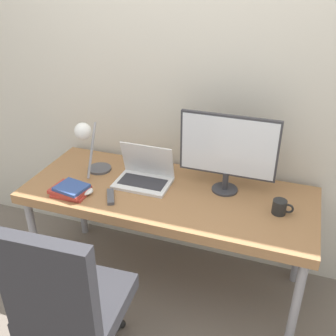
% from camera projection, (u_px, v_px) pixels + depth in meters
% --- Properties ---
extents(ground_plane, '(12.00, 12.00, 0.00)m').
position_uv_depth(ground_plane, '(149.00, 319.00, 2.44)').
color(ground_plane, '#70665B').
extents(wall_back, '(8.00, 0.05, 2.60)m').
position_uv_depth(wall_back, '(190.00, 80.00, 2.45)').
color(wall_back, beige).
rests_on(wall_back, ground_plane).
extents(desk, '(1.76, 0.70, 0.73)m').
position_uv_depth(desk, '(168.00, 199.00, 2.41)').
color(desk, '#996B42').
rests_on(desk, ground_plane).
extents(laptop, '(0.34, 0.24, 0.24)m').
position_uv_depth(laptop, '(144.00, 175.00, 2.45)').
color(laptop, silver).
rests_on(laptop, desk).
extents(monitor, '(0.57, 0.16, 0.48)m').
position_uv_depth(monitor, '(228.00, 149.00, 2.26)').
color(monitor, '#333338').
rests_on(monitor, desk).
extents(desk_lamp, '(0.15, 0.28, 0.39)m').
position_uv_depth(desk_lamp, '(88.00, 142.00, 2.41)').
color(desk_lamp, '#4C4C51').
rests_on(desk_lamp, desk).
extents(office_chair, '(0.59, 0.61, 1.02)m').
position_uv_depth(office_chair, '(68.00, 302.00, 1.84)').
color(office_chair, black).
rests_on(office_chair, ground_plane).
extents(book_stack, '(0.23, 0.18, 0.06)m').
position_uv_depth(book_stack, '(70.00, 190.00, 2.34)').
color(book_stack, '#B2382D').
rests_on(book_stack, desk).
extents(tv_remote, '(0.11, 0.16, 0.02)m').
position_uv_depth(tv_remote, '(111.00, 197.00, 2.31)').
color(tv_remote, '#4C4C51').
rests_on(tv_remote, desk).
extents(mug, '(0.12, 0.08, 0.08)m').
position_uv_depth(mug, '(280.00, 207.00, 2.16)').
color(mug, black).
rests_on(mug, desk).
extents(game_controller, '(0.16, 0.11, 0.04)m').
position_uv_depth(game_controller, '(81.00, 190.00, 2.36)').
color(game_controller, white).
rests_on(game_controller, desk).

